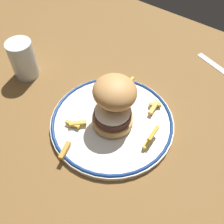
# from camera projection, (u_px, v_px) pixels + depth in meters

# --- Properties ---
(ground_plane) EXTENTS (1.34, 0.99, 0.04)m
(ground_plane) POSITION_uv_depth(u_px,v_px,m) (105.00, 120.00, 0.67)
(ground_plane) COLOR brown
(dinner_plate) EXTENTS (0.29, 0.29, 0.02)m
(dinner_plate) POSITION_uv_depth(u_px,v_px,m) (112.00, 122.00, 0.63)
(dinner_plate) COLOR white
(dinner_plate) RESTS_ON ground_plane
(burger) EXTENTS (0.10, 0.11, 0.12)m
(burger) POSITION_uv_depth(u_px,v_px,m) (114.00, 102.00, 0.58)
(burger) COLOR tan
(burger) RESTS_ON dinner_plate
(fries_pile) EXTENTS (0.21, 0.28, 0.02)m
(fries_pile) POSITION_uv_depth(u_px,v_px,m) (117.00, 118.00, 0.61)
(fries_pile) COLOR gold
(fries_pile) RESTS_ON dinner_plate
(water_glass) EXTENTS (0.07, 0.07, 0.10)m
(water_glass) POSITION_uv_depth(u_px,v_px,m) (24.00, 62.00, 0.70)
(water_glass) COLOR silver
(water_glass) RESTS_ON ground_plane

